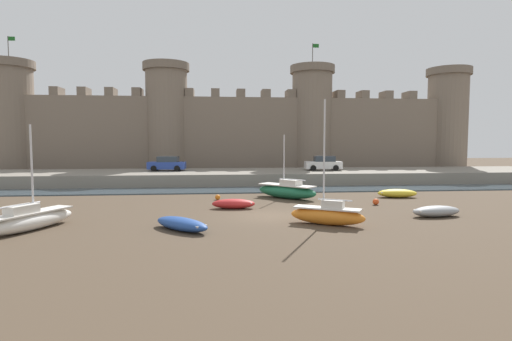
{
  "coord_description": "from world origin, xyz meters",
  "views": [
    {
      "loc": [
        -3.14,
        -24.16,
        4.59
      ],
      "look_at": [
        -0.4,
        4.24,
        2.5
      ],
      "focal_mm": 28.0,
      "sensor_mm": 36.0,
      "label": 1
    }
  ],
  "objects_px": {
    "car_quay_east": "(167,164)",
    "mooring_buoy_near_shore": "(376,202)",
    "sailboat_midflat_right": "(287,190)",
    "car_quay_west": "(323,163)",
    "rowboat_foreground_left": "(182,224)",
    "rowboat_near_channel_left": "(233,204)",
    "mooring_buoy_near_channel": "(218,197)",
    "rowboat_midflat_centre": "(436,211)",
    "rowboat_foreground_centre": "(397,193)",
    "sailboat_foreground_right": "(29,220)",
    "sailboat_near_channel_right": "(328,214)"
  },
  "relations": [
    {
      "from": "car_quay_west",
      "to": "car_quay_east",
      "type": "height_order",
      "value": "same"
    },
    {
      "from": "sailboat_foreground_right",
      "to": "sailboat_near_channel_right",
      "type": "relative_size",
      "value": 0.8
    },
    {
      "from": "sailboat_midflat_right",
      "to": "rowboat_foreground_centre",
      "type": "bearing_deg",
      "value": -2.49
    },
    {
      "from": "rowboat_foreground_centre",
      "to": "rowboat_foreground_left",
      "type": "distance_m",
      "value": 19.57
    },
    {
      "from": "car_quay_east",
      "to": "mooring_buoy_near_shore",
      "type": "bearing_deg",
      "value": -45.96
    },
    {
      "from": "rowboat_near_channel_left",
      "to": "rowboat_foreground_left",
      "type": "relative_size",
      "value": 0.87
    },
    {
      "from": "rowboat_near_channel_left",
      "to": "sailboat_foreground_right",
      "type": "xyz_separation_m",
      "value": [
        -10.75,
        -5.71,
        0.22
      ]
    },
    {
      "from": "car_quay_east",
      "to": "car_quay_west",
      "type": "bearing_deg",
      "value": -2.67
    },
    {
      "from": "mooring_buoy_near_shore",
      "to": "rowboat_foreground_left",
      "type": "bearing_deg",
      "value": -152.17
    },
    {
      "from": "rowboat_midflat_centre",
      "to": "mooring_buoy_near_channel",
      "type": "xyz_separation_m",
      "value": [
        -13.27,
        8.32,
        -0.14
      ]
    },
    {
      "from": "rowboat_near_channel_left",
      "to": "mooring_buoy_near_channel",
      "type": "relative_size",
      "value": 7.32
    },
    {
      "from": "sailboat_near_channel_right",
      "to": "rowboat_midflat_centre",
      "type": "bearing_deg",
      "value": 12.98
    },
    {
      "from": "rowboat_foreground_centre",
      "to": "sailboat_foreground_right",
      "type": "distance_m",
      "value": 26.23
    },
    {
      "from": "sailboat_foreground_right",
      "to": "mooring_buoy_near_shore",
      "type": "xyz_separation_m",
      "value": [
        21.06,
        6.31,
        -0.34
      ]
    },
    {
      "from": "mooring_buoy_near_channel",
      "to": "car_quay_east",
      "type": "height_order",
      "value": "car_quay_east"
    },
    {
      "from": "mooring_buoy_near_channel",
      "to": "car_quay_east",
      "type": "distance_m",
      "value": 15.14
    },
    {
      "from": "rowboat_foreground_centre",
      "to": "car_quay_west",
      "type": "height_order",
      "value": "car_quay_west"
    },
    {
      "from": "rowboat_foreground_centre",
      "to": "mooring_buoy_near_shore",
      "type": "distance_m",
      "value": 4.81
    },
    {
      "from": "mooring_buoy_near_shore",
      "to": "sailboat_foreground_right",
      "type": "bearing_deg",
      "value": -163.32
    },
    {
      "from": "rowboat_foreground_left",
      "to": "mooring_buoy_near_shore",
      "type": "relative_size",
      "value": 7.63
    },
    {
      "from": "sailboat_foreground_right",
      "to": "car_quay_east",
      "type": "xyz_separation_m",
      "value": [
        4.09,
        23.87,
        1.52
      ]
    },
    {
      "from": "sailboat_midflat_right",
      "to": "rowboat_foreground_left",
      "type": "bearing_deg",
      "value": -124.2
    },
    {
      "from": "rowboat_foreground_left",
      "to": "mooring_buoy_near_channel",
      "type": "xyz_separation_m",
      "value": [
        1.86,
        10.61,
        -0.14
      ]
    },
    {
      "from": "rowboat_foreground_left",
      "to": "car_quay_west",
      "type": "height_order",
      "value": "car_quay_west"
    },
    {
      "from": "sailboat_near_channel_right",
      "to": "rowboat_foreground_left",
      "type": "xyz_separation_m",
      "value": [
        -7.88,
        -0.62,
        -0.25
      ]
    },
    {
      "from": "sailboat_midflat_right",
      "to": "mooring_buoy_near_channel",
      "type": "height_order",
      "value": "sailboat_midflat_right"
    },
    {
      "from": "rowboat_near_channel_left",
      "to": "car_quay_east",
      "type": "xyz_separation_m",
      "value": [
        -6.67,
        18.15,
        1.74
      ]
    },
    {
      "from": "rowboat_foreground_left",
      "to": "car_quay_east",
      "type": "height_order",
      "value": "car_quay_east"
    },
    {
      "from": "sailboat_midflat_right",
      "to": "mooring_buoy_near_channel",
      "type": "xyz_separation_m",
      "value": [
        -5.56,
        -0.31,
        -0.43
      ]
    },
    {
      "from": "rowboat_midflat_centre",
      "to": "sailboat_midflat_right",
      "type": "bearing_deg",
      "value": 131.8
    },
    {
      "from": "sailboat_foreground_right",
      "to": "rowboat_near_channel_left",
      "type": "bearing_deg",
      "value": 27.98
    },
    {
      "from": "rowboat_foreground_left",
      "to": "car_quay_west",
      "type": "bearing_deg",
      "value": 59.69
    },
    {
      "from": "rowboat_foreground_centre",
      "to": "mooring_buoy_near_shore",
      "type": "xyz_separation_m",
      "value": [
        -3.26,
        -3.54,
        -0.14
      ]
    },
    {
      "from": "rowboat_near_channel_left",
      "to": "mooring_buoy_near_shore",
      "type": "distance_m",
      "value": 10.32
    },
    {
      "from": "car_quay_east",
      "to": "sailboat_midflat_right",
      "type": "bearing_deg",
      "value": -50.69
    },
    {
      "from": "mooring_buoy_near_channel",
      "to": "rowboat_foreground_left",
      "type": "bearing_deg",
      "value": -99.96
    },
    {
      "from": "sailboat_midflat_right",
      "to": "car_quay_east",
      "type": "bearing_deg",
      "value": 129.31
    },
    {
      "from": "car_quay_west",
      "to": "rowboat_foreground_centre",
      "type": "bearing_deg",
      "value": -78.74
    },
    {
      "from": "sailboat_midflat_right",
      "to": "car_quay_west",
      "type": "xyz_separation_m",
      "value": [
        6.45,
        12.8,
        1.45
      ]
    },
    {
      "from": "rowboat_near_channel_left",
      "to": "sailboat_midflat_right",
      "type": "distance_m",
      "value": 6.38
    },
    {
      "from": "sailboat_foreground_right",
      "to": "rowboat_midflat_centre",
      "type": "distance_m",
      "value": 23.01
    },
    {
      "from": "rowboat_near_channel_left",
      "to": "rowboat_foreground_left",
      "type": "distance_m",
      "value": 7.04
    },
    {
      "from": "rowboat_near_channel_left",
      "to": "sailboat_foreground_right",
      "type": "height_order",
      "value": "sailboat_foreground_right"
    },
    {
      "from": "rowboat_midflat_centre",
      "to": "car_quay_east",
      "type": "distance_m",
      "value": 29.23
    },
    {
      "from": "sailboat_midflat_right",
      "to": "car_quay_east",
      "type": "xyz_separation_m",
      "value": [
        -11.15,
        13.62,
        1.45
      ]
    },
    {
      "from": "rowboat_near_channel_left",
      "to": "sailboat_foreground_right",
      "type": "distance_m",
      "value": 12.18
    },
    {
      "from": "rowboat_near_channel_left",
      "to": "car_quay_west",
      "type": "height_order",
      "value": "car_quay_west"
    },
    {
      "from": "sailboat_foreground_right",
      "to": "rowboat_foreground_left",
      "type": "height_order",
      "value": "sailboat_foreground_right"
    },
    {
      "from": "mooring_buoy_near_shore",
      "to": "car_quay_east",
      "type": "distance_m",
      "value": 24.49
    },
    {
      "from": "sailboat_foreground_right",
      "to": "rowboat_foreground_left",
      "type": "distance_m",
      "value": 7.85
    }
  ]
}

